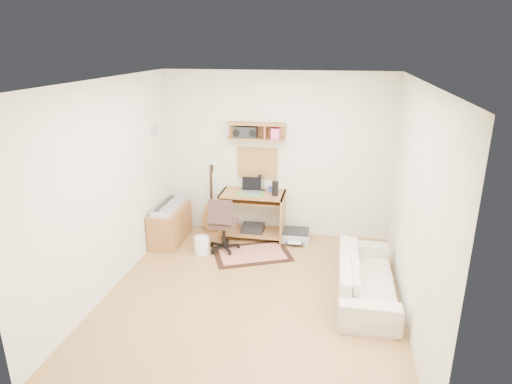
% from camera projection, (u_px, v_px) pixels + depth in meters
% --- Properties ---
extents(floor, '(3.60, 4.00, 0.01)m').
position_uv_depth(floor, '(253.00, 295.00, 5.54)').
color(floor, '#A97A46').
rests_on(floor, ground).
extents(ceiling, '(3.60, 4.00, 0.01)m').
position_uv_depth(ceiling, '(252.00, 81.00, 4.70)').
color(ceiling, white).
rests_on(ceiling, ground).
extents(back_wall, '(3.60, 0.01, 2.60)m').
position_uv_depth(back_wall, '(276.00, 155.00, 6.99)').
color(back_wall, silver).
rests_on(back_wall, ground).
extents(left_wall, '(0.01, 4.00, 2.60)m').
position_uv_depth(left_wall, '(108.00, 188.00, 5.43)').
color(left_wall, silver).
rests_on(left_wall, ground).
extents(right_wall, '(0.01, 4.00, 2.60)m').
position_uv_depth(right_wall, '(416.00, 207.00, 4.81)').
color(right_wall, silver).
rests_on(right_wall, ground).
extents(wall_shelf, '(0.90, 0.25, 0.26)m').
position_uv_depth(wall_shelf, '(256.00, 131.00, 6.79)').
color(wall_shelf, '#9D6737').
rests_on(wall_shelf, back_wall).
extents(cork_board, '(0.64, 0.03, 0.49)m').
position_uv_depth(cork_board, '(257.00, 163.00, 7.06)').
color(cork_board, tan).
rests_on(cork_board, back_wall).
extents(wall_photo, '(0.02, 0.20, 0.15)m').
position_uv_depth(wall_photo, '(155.00, 131.00, 6.69)').
color(wall_photo, '#4C8CBF').
rests_on(wall_photo, left_wall).
extents(desk, '(1.00, 0.55, 0.75)m').
position_uv_depth(desk, '(253.00, 215.00, 7.08)').
color(desk, '#9D6737').
rests_on(desk, floor).
extents(laptop, '(0.31, 0.31, 0.23)m').
position_uv_depth(laptop, '(251.00, 186.00, 6.91)').
color(laptop, silver).
rests_on(laptop, desk).
extents(speaker, '(0.10, 0.10, 0.23)m').
position_uv_depth(speaker, '(275.00, 188.00, 6.82)').
color(speaker, black).
rests_on(speaker, desk).
extents(desk_lamp, '(0.09, 0.09, 0.28)m').
position_uv_depth(desk_lamp, '(263.00, 182.00, 7.02)').
color(desk_lamp, black).
rests_on(desk_lamp, desk).
extents(pencil_cup, '(0.07, 0.07, 0.10)m').
position_uv_depth(pencil_cup, '(270.00, 189.00, 6.99)').
color(pencil_cup, '#374AA6').
rests_on(pencil_cup, desk).
extents(boombox, '(0.35, 0.16, 0.18)m').
position_uv_depth(boombox, '(245.00, 132.00, 6.82)').
color(boombox, black).
rests_on(boombox, wall_shelf).
extents(rug, '(1.31, 1.12, 0.01)m').
position_uv_depth(rug, '(252.00, 254.00, 6.60)').
color(rug, beige).
rests_on(rug, floor).
extents(task_chair, '(0.45, 0.45, 0.87)m').
position_uv_depth(task_chair, '(223.00, 223.00, 6.61)').
color(task_chair, '#382621').
rests_on(task_chair, floor).
extents(cabinet, '(0.40, 0.90, 0.55)m').
position_uv_depth(cabinet, '(170.00, 224.00, 6.98)').
color(cabinet, '#9D6737').
rests_on(cabinet, floor).
extents(music_keyboard, '(0.26, 0.84, 0.07)m').
position_uv_depth(music_keyboard, '(169.00, 206.00, 6.88)').
color(music_keyboard, '#B2B5BA').
rests_on(music_keyboard, cabinet).
extents(guitar, '(0.34, 0.28, 1.12)m').
position_uv_depth(guitar, '(211.00, 199.00, 7.27)').
color(guitar, '#A97134').
rests_on(guitar, floor).
extents(waste_basket, '(0.27, 0.27, 0.26)m').
position_uv_depth(waste_basket, '(202.00, 245.00, 6.59)').
color(waste_basket, white).
rests_on(waste_basket, floor).
extents(printer, '(0.46, 0.36, 0.17)m').
position_uv_depth(printer, '(295.00, 235.00, 7.04)').
color(printer, '#A5A8AA').
rests_on(printer, floor).
extents(sofa, '(0.51, 1.74, 0.68)m').
position_uv_depth(sofa, '(367.00, 271.00, 5.43)').
color(sofa, beige).
rests_on(sofa, floor).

